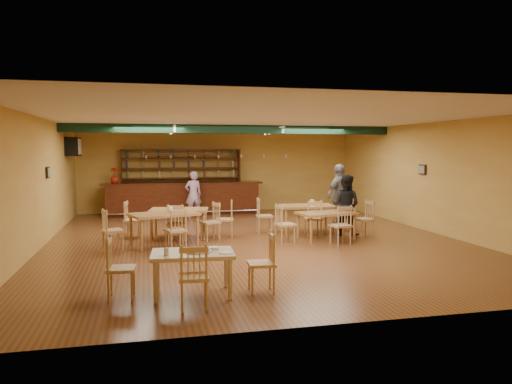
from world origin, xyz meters
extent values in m
plane|color=#543118|center=(0.00, 0.00, 0.00)|extent=(12.00, 12.00, 0.00)
cube|color=black|center=(0.00, 2.80, 2.87)|extent=(10.00, 0.30, 0.25)
cube|color=silver|center=(-1.80, 3.40, 2.94)|extent=(0.05, 2.50, 0.05)
cube|color=silver|center=(1.40, 3.40, 2.94)|extent=(0.05, 2.50, 0.05)
cube|color=silver|center=(-4.80, 4.20, 2.35)|extent=(0.34, 0.70, 0.48)
cube|color=black|center=(-4.97, 1.00, 1.70)|extent=(0.04, 0.34, 0.28)
cube|color=black|center=(4.97, 0.50, 1.70)|extent=(0.04, 0.34, 0.28)
cube|color=black|center=(-1.36, 5.15, 0.56)|extent=(5.47, 0.85, 1.13)
cube|color=black|center=(-1.36, 5.78, 1.14)|extent=(4.23, 0.40, 2.28)
imported|color=#A7250F|center=(-3.65, 5.15, 1.40)|extent=(0.38, 0.38, 0.53)
cube|color=#986136|center=(-1.81, 0.79, 0.37)|extent=(1.60, 1.12, 0.73)
cube|color=#986136|center=(1.69, 0.89, 0.37)|extent=(1.53, 1.00, 0.73)
cube|color=#986136|center=(-2.23, -0.17, 0.38)|extent=(1.74, 1.36, 0.76)
cube|color=#986136|center=(1.77, -0.37, 0.35)|extent=(1.52, 1.06, 0.70)
cube|color=tan|center=(-1.95, -4.29, 0.34)|extent=(1.32, 0.90, 0.68)
cylinder|color=silver|center=(-1.86, -4.29, 0.68)|extent=(0.44, 0.44, 0.01)
cylinder|color=#EAE5C6|center=(-2.35, -4.43, 0.73)|extent=(0.08, 0.08, 0.11)
cube|color=white|center=(-1.63, -4.11, 0.69)|extent=(0.20, 0.15, 0.03)
cube|color=silver|center=(-1.72, -4.25, 0.69)|extent=(0.33, 0.15, 0.00)
cylinder|color=white|center=(-1.45, -4.47, 0.68)|extent=(0.24, 0.24, 0.01)
imported|color=#9B51B0|center=(-1.10, 4.33, 0.77)|extent=(0.62, 0.47, 1.55)
imported|color=black|center=(2.49, 0.09, 0.80)|extent=(0.98, 0.98, 1.60)
imported|color=slate|center=(2.97, 1.63, 0.92)|extent=(1.16, 0.89, 1.83)
camera|label=1|loc=(-2.64, -11.69, 2.25)|focal=33.92mm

